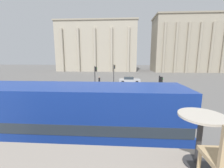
{
  "coord_description": "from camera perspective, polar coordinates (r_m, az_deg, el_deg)",
  "views": [
    {
      "loc": [
        -0.22,
        -2.31,
        5.23
      ],
      "look_at": [
        -1.37,
        15.65,
        1.99
      ],
      "focal_mm": 24.0,
      "sensor_mm": 36.0,
      "label": 1
    }
  ],
  "objects": [
    {
      "name": "car_navy",
      "position": [
        18.38,
        15.57,
        -4.44
      ],
      "size": [
        4.2,
        1.93,
        1.35
      ],
      "rotation": [
        0.0,
        0.0,
        3.75
      ],
      "color": "black",
      "rests_on": "ground_plane"
    },
    {
      "name": "plaza_building_left",
      "position": [
        60.17,
        -5.57,
        13.93
      ],
      "size": [
        30.14,
        11.92,
        18.38
      ],
      "color": "#B2A893",
      "rests_on": "ground_plane"
    },
    {
      "name": "traffic_light_near",
      "position": [
        14.93,
        17.71,
        -1.55
      ],
      "size": [
        0.42,
        0.24,
        3.52
      ],
      "color": "black",
      "rests_on": "ground_plane"
    },
    {
      "name": "traffic_light_mid",
      "position": [
        23.1,
        -6.34,
        3.43
      ],
      "size": [
        0.42,
        0.24,
        3.88
      ],
      "color": "black",
      "rests_on": "ground_plane"
    },
    {
      "name": "pedestrian_black",
      "position": [
        27.98,
        -4.85,
        1.37
      ],
      "size": [
        0.32,
        0.32,
        1.65
      ],
      "rotation": [
        0.0,
        0.0,
        3.08
      ],
      "color": "#282B33",
      "rests_on": "ground_plane"
    },
    {
      "name": "car_silver",
      "position": [
        30.61,
        6.63,
        1.63
      ],
      "size": [
        4.2,
        1.93,
        1.35
      ],
      "rotation": [
        0.0,
        0.0,
        1.93
      ],
      "color": "black",
      "rests_on": "ground_plane"
    },
    {
      "name": "double_decker_bus",
      "position": [
        7.72,
        -17.79,
        -13.41
      ],
      "size": [
        11.18,
        2.68,
        3.94
      ],
      "rotation": [
        0.0,
        0.0,
        -0.02
      ],
      "color": "black",
      "rests_on": "ground_plane"
    },
    {
      "name": "plaza_building_right",
      "position": [
        62.56,
        26.6,
        13.36
      ],
      "size": [
        24.36,
        11.97,
        19.64
      ],
      "color": "#A39984",
      "rests_on": "ground_plane"
    },
    {
      "name": "pedestrian_red",
      "position": [
        18.32,
        3.58,
        -3.27
      ],
      "size": [
        0.32,
        0.32,
        1.68
      ],
      "rotation": [
        0.0,
        0.0,
        2.7
      ],
      "color": "#282B33",
      "rests_on": "ground_plane"
    },
    {
      "name": "traffic_light_far",
      "position": [
        28.77,
        0.82,
        4.78
      ],
      "size": [
        0.42,
        0.24,
        3.84
      ],
      "color": "black",
      "rests_on": "ground_plane"
    },
    {
      "name": "cafe_dining_table",
      "position": [
        2.43,
        30.6,
        -14.35
      ],
      "size": [
        0.6,
        0.6,
        0.73
      ],
      "color": "#2D2D30",
      "rests_on": "cafe_floor_slab"
    }
  ]
}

